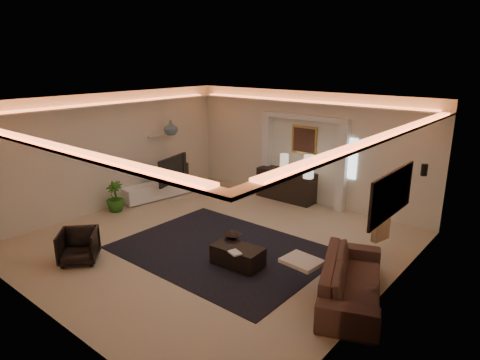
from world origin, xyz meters
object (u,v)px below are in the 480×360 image
Objects in this scene: console at (286,185)px; armchair at (79,246)px; sofa at (352,280)px; coffee_table at (238,255)px.

armchair is (-0.98, -5.52, -0.09)m from console.
sofa is (3.52, -3.44, -0.07)m from console.
armchair is (-4.51, -2.09, -0.02)m from sofa.
coffee_table is 2.99m from armchair.
console is 0.73× the size of sofa.
console is at bearing 106.86° from coffee_table.
console is 5.61m from armchair.
sofa is at bearing 4.33° from coffee_table.
coffee_table is (-2.10, -0.31, -0.12)m from sofa.
coffee_table is at bearing -69.34° from console.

